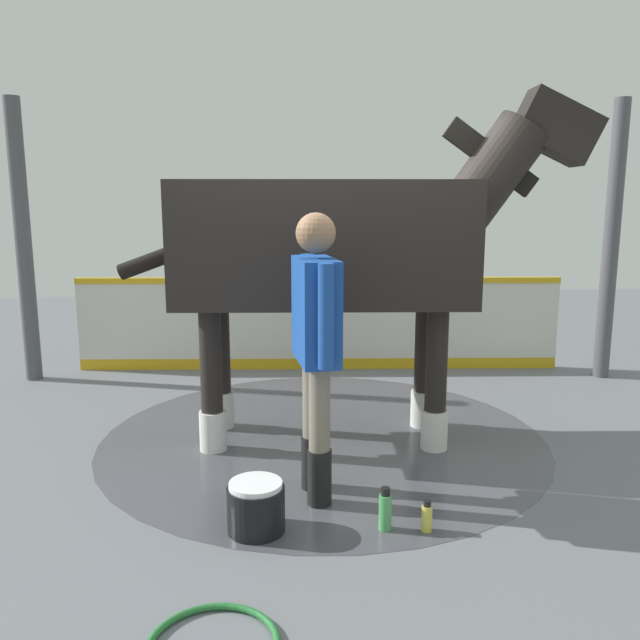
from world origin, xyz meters
name	(u,v)px	position (x,y,z in m)	size (l,w,h in m)	color
ground_plane	(321,447)	(0.00, 0.00, -0.01)	(16.00, 16.00, 0.02)	slate
wet_patch	(323,437)	(-0.17, 0.03, 0.00)	(3.45, 3.45, 0.00)	#4C4C54
barrier_wall	(319,327)	(-2.27, 0.22, 0.47)	(0.54, 5.23, 1.01)	silver
roof_post_near	(611,242)	(-1.64, 3.15, 1.41)	(0.16, 0.16, 2.83)	#4C4C51
roof_post_far	(23,243)	(-2.16, -2.78, 1.41)	(0.16, 0.16, 2.83)	#4C4C51
horse	(340,246)	(-0.16, 0.16, 1.50)	(1.08, 3.55, 2.64)	black
handler	(316,336)	(0.83, -0.12, 1.04)	(0.70, 0.26, 1.77)	black
wash_bucket	(256,507)	(1.24, -0.50, 0.14)	(0.33, 0.33, 0.29)	black
bottle_shampoo	(427,517)	(1.34, 0.46, 0.08)	(0.06, 0.06, 0.19)	#D8CC4C
bottle_spray	(385,510)	(1.30, 0.23, 0.12)	(0.07, 0.07, 0.26)	#4CA559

